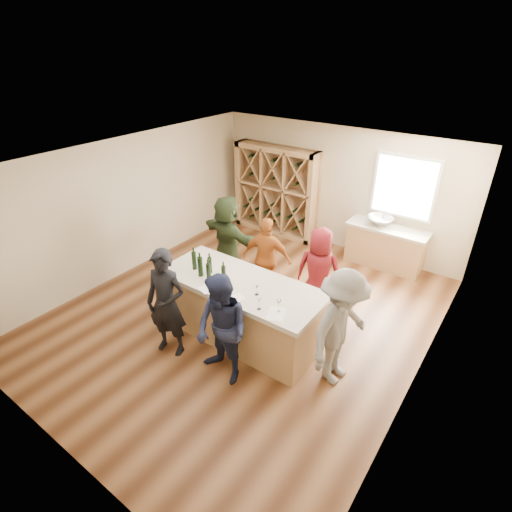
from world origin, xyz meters
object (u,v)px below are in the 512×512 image
Objects in this scene: wine_bottle_a at (194,261)px; person_far_mid at (267,258)px; person_far_right at (319,272)px; person_far_left at (228,239)px; wine_bottle_e at (224,274)px; person_near_left at (167,304)px; wine_bottle_b at (200,267)px; person_server at (341,329)px; wine_bottle_c at (210,265)px; sink at (380,221)px; wine_rack at (276,191)px; person_near_right at (222,330)px; wine_bottle_d at (209,272)px; tasting_counter_base at (241,312)px.

wine_bottle_a is 0.19× the size of person_far_mid.
person_far_right is 2.04m from person_far_left.
person_near_left reaches higher than wine_bottle_e.
person_server is (2.34, 0.29, -0.33)m from wine_bottle_b.
person_near_left is 2.69m from person_far_right.
wine_bottle_c is 0.15× the size of person_far_left.
person_server reaches higher than wine_bottle_e.
wine_rack is at bearing 178.51° from sink.
wine_bottle_e is 0.16× the size of person_near_left.
person_server reaches higher than wine_bottle_c.
person_near_right is 2.26m from person_far_mid.
wine_bottle_e is at bearing 137.69° from person_near_right.
person_far_right reaches higher than wine_bottle_c.
wine_bottle_a is 1.06× the size of wine_bottle_d.
wine_bottle_b is 0.17m from wine_bottle_c.
wine_bottle_c is 0.15× the size of person_server.
wine_bottle_e is 1.92m from person_far_left.
wine_rack is 2.50m from person_far_left.
person_far_mid is (0.35, 2.20, -0.10)m from person_near_left.
wine_bottle_a is at bearing -76.28° from wine_rack.
person_far_mid reaches higher than tasting_counter_base.
wine_bottle_d is 0.16× the size of person_near_left.
wine_rack is 4.05m from wine_bottle_c.
wine_rack is 1.36× the size of person_far_mid.
person_far_right is (0.33, 2.25, -0.03)m from person_near_right.
person_near_right is at bearing -96.64° from sink.
tasting_counter_base is 0.93m from wine_bottle_c.
wine_bottle_d is at bearing 105.66° from person_server.
person_near_left is at bearing 115.34° from person_far_left.
tasting_counter_base is 1.96m from person_far_left.
person_far_right is (1.54, 1.50, -0.41)m from wine_bottle_a.
person_near_right is (0.98, -0.65, -0.38)m from wine_bottle_b.
wine_bottle_c is 0.17× the size of person_far_mid.
wine_bottle_e is (1.61, -3.95, 0.12)m from wine_rack.
wine_rack is 5.13m from person_server.
wine_bottle_a is at bearing 177.26° from wine_bottle_e.
wine_bottle_b is at bearing 156.54° from person_near_right.
wine_bottle_b is 0.20m from wine_bottle_d.
tasting_counter_base is at bearing 144.84° from person_far_left.
person_far_mid is 1.04m from person_far_right.
person_near_right is at bearing -65.12° from wine_rack.
person_near_left reaches higher than person_far_right.
wine_bottle_e reaches higher than tasting_counter_base.
person_near_right is at bearing -31.92° from wine_bottle_a.
wine_bottle_c is at bearing 66.11° from person_far_mid.
wine_bottle_e is at bearing -105.69° from sink.
wine_bottle_a is 0.29m from wine_bottle_c.
wine_bottle_b is at bearing -73.58° from wine_rack.
person_far_left is (-3.07, 1.27, -0.01)m from person_server.
wine_bottle_e is 0.16× the size of person_far_left.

